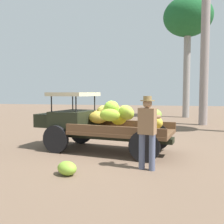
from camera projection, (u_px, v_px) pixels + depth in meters
name	position (u px, v px, depth m)	size (l,w,h in m)	color
ground_plane	(107.00, 150.00, 8.12)	(60.00, 60.00, 0.00)	brown
truck	(99.00, 121.00, 8.08)	(4.62, 2.34, 1.87)	black
farmer	(147.00, 128.00, 6.01)	(0.54, 0.50, 1.78)	slate
loose_banana_bunch	(67.00, 168.00, 5.67)	(0.51, 0.37, 0.31)	#8BBA39
forest_tree_2	(188.00, 19.00, 18.59)	(3.60, 3.60, 8.92)	gray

